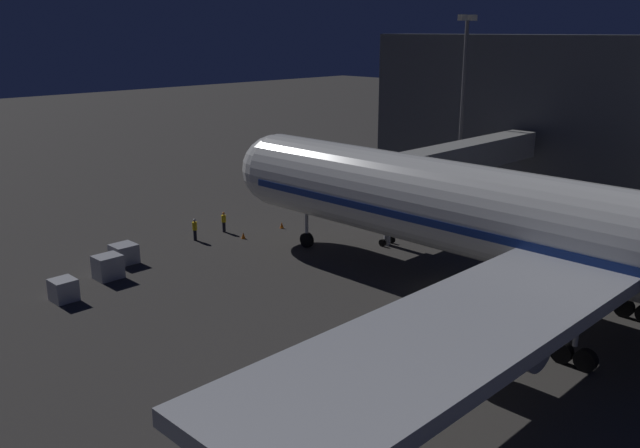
% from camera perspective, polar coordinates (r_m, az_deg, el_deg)
% --- Properties ---
extents(ground_plane, '(320.00, 320.00, 0.00)m').
position_cam_1_polar(ground_plane, '(45.79, 12.30, -6.10)').
color(ground_plane, '#383533').
extents(airliner_at_gate, '(52.84, 64.45, 18.17)m').
position_cam_1_polar(airliner_at_gate, '(39.83, 24.94, -1.77)').
color(airliner_at_gate, silver).
rests_on(airliner_at_gate, ground_plane).
extents(jet_bridge, '(24.37, 3.40, 7.46)m').
position_cam_1_polar(jet_bridge, '(60.33, 10.62, 5.26)').
color(jet_bridge, '#9E9E99').
rests_on(jet_bridge, ground_plane).
extents(apron_floodlight_mast, '(2.90, 0.50, 18.60)m').
position_cam_1_polar(apron_floodlight_mast, '(73.73, 12.10, 10.91)').
color(apron_floodlight_mast, '#59595E').
rests_on(apron_floodlight_mast, ground_plane).
extents(baggage_container_near_belt, '(1.74, 1.70, 1.46)m').
position_cam_1_polar(baggage_container_near_belt, '(53.06, -16.35, -2.44)').
color(baggage_container_near_belt, '#B7BABF').
rests_on(baggage_container_near_belt, ground_plane).
extents(baggage_container_mid_row, '(1.51, 1.56, 1.46)m').
position_cam_1_polar(baggage_container_mid_row, '(47.09, -20.99, -5.25)').
color(baggage_container_mid_row, '#B7BABF').
rests_on(baggage_container_mid_row, ground_plane).
extents(baggage_container_far_row, '(1.82, 1.56, 1.70)m').
position_cam_1_polar(baggage_container_far_row, '(50.12, -17.60, -3.50)').
color(baggage_container_far_row, '#B7BABF').
rests_on(baggage_container_far_row, ground_plane).
extents(ground_crew_near_nose_gear, '(0.40, 0.40, 1.81)m').
position_cam_1_polar(ground_crew_near_nose_gear, '(59.18, -8.19, 0.25)').
color(ground_crew_near_nose_gear, black).
rests_on(ground_crew_near_nose_gear, ground_plane).
extents(ground_crew_under_port_wing, '(0.40, 0.40, 1.89)m').
position_cam_1_polar(ground_crew_under_port_wing, '(57.19, -10.61, -0.38)').
color(ground_crew_under_port_wing, black).
rests_on(ground_crew_under_port_wing, ground_plane).
extents(traffic_cone_nose_port, '(0.36, 0.36, 0.55)m').
position_cam_1_polar(traffic_cone_nose_port, '(60.01, -3.27, -0.10)').
color(traffic_cone_nose_port, orange).
rests_on(traffic_cone_nose_port, ground_plane).
extents(traffic_cone_nose_starboard, '(0.36, 0.36, 0.55)m').
position_cam_1_polar(traffic_cone_nose_starboard, '(57.30, -6.54, -0.97)').
color(traffic_cone_nose_starboard, orange).
rests_on(traffic_cone_nose_starboard, ground_plane).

